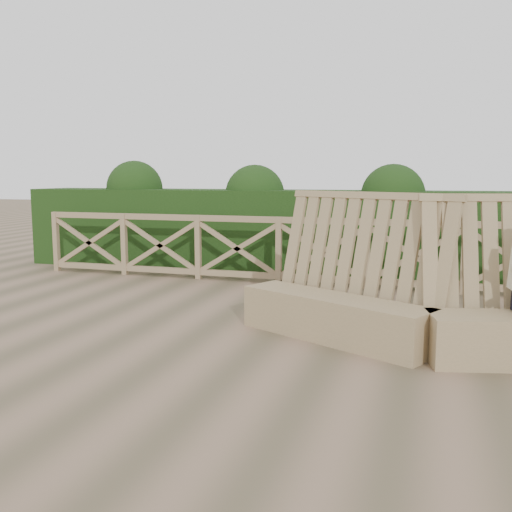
% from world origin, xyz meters
% --- Properties ---
extents(ground, '(60.00, 60.00, 0.00)m').
position_xyz_m(ground, '(0.00, 0.00, 0.00)').
color(ground, brown).
rests_on(ground, ground).
extents(bench, '(4.30, 1.69, 1.61)m').
position_xyz_m(bench, '(1.75, 0.51, 0.40)').
color(bench, olive).
rests_on(bench, ground).
extents(guardrail, '(10.10, 0.09, 1.10)m').
position_xyz_m(guardrail, '(0.00, 3.50, 0.55)').
color(guardrail, olive).
rests_on(guardrail, ground).
extents(hedge, '(12.00, 1.20, 1.50)m').
position_xyz_m(hedge, '(0.00, 4.70, 0.75)').
color(hedge, black).
rests_on(hedge, ground).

